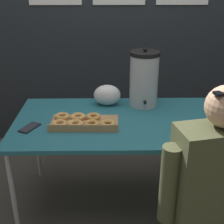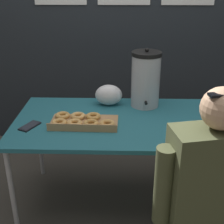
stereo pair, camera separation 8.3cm
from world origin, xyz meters
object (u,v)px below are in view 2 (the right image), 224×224
Objects in this scene: donut_box at (82,121)px; coffee_urn at (146,79)px; person_seated at (208,201)px; cell_phone at (30,126)px.

coffee_urn is (0.44, 0.34, 0.19)m from donut_box.
person_seated reaches higher than coffee_urn.
coffee_urn reaches higher than cell_phone.
donut_box is 0.35m from cell_phone.
cell_phone is at bearing -170.50° from donut_box.
donut_box is 0.93m from person_seated.
coffee_urn is 1.02m from person_seated.
coffee_urn is at bearing -85.19° from person_seated.
person_seated is (0.71, -0.57, -0.17)m from donut_box.
donut_box is 1.04× the size of coffee_urn.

